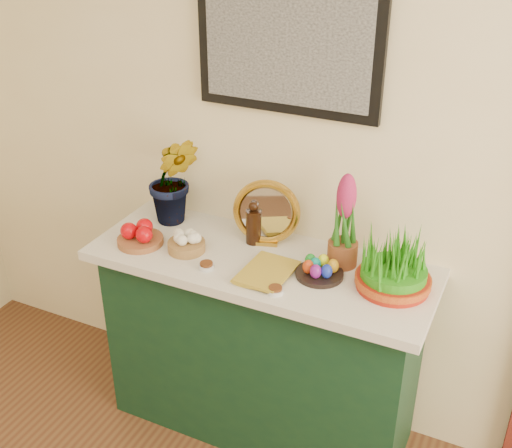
{
  "coord_description": "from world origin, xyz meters",
  "views": [
    {
      "loc": [
        0.69,
        0.01,
        2.23
      ],
      "look_at": [
        -0.23,
        1.95,
        1.07
      ],
      "focal_mm": 45.0,
      "sensor_mm": 36.0,
      "label": 1
    }
  ],
  "objects_px": {
    "mirror": "(266,213)",
    "book": "(246,266)",
    "sideboard": "(261,349)",
    "hyacinth_green": "(173,166)",
    "wheatgrass_sabzeh": "(395,265)"
  },
  "relations": [
    {
      "from": "mirror",
      "to": "book",
      "type": "xyz_separation_m",
      "value": [
        0.02,
        -0.23,
        -0.12
      ]
    },
    {
      "from": "sideboard",
      "to": "hyacinth_green",
      "type": "distance_m",
      "value": 0.88
    },
    {
      "from": "hyacinth_green",
      "to": "wheatgrass_sabzeh",
      "type": "relative_size",
      "value": 1.89
    },
    {
      "from": "hyacinth_green",
      "to": "book",
      "type": "xyz_separation_m",
      "value": [
        0.46,
        -0.23,
        -0.25
      ]
    },
    {
      "from": "mirror",
      "to": "book",
      "type": "bearing_deg",
      "value": -85.44
    },
    {
      "from": "hyacinth_green",
      "to": "book",
      "type": "bearing_deg",
      "value": -50.53
    },
    {
      "from": "sideboard",
      "to": "wheatgrass_sabzeh",
      "type": "xyz_separation_m",
      "value": [
        0.53,
        0.02,
        0.57
      ]
    },
    {
      "from": "sideboard",
      "to": "hyacinth_green",
      "type": "xyz_separation_m",
      "value": [
        -0.48,
        0.13,
        0.73
      ]
    },
    {
      "from": "hyacinth_green",
      "to": "mirror",
      "type": "bearing_deg",
      "value": -23.69
    },
    {
      "from": "hyacinth_green",
      "to": "wheatgrass_sabzeh",
      "type": "bearing_deg",
      "value": -30.17
    },
    {
      "from": "hyacinth_green",
      "to": "sideboard",
      "type": "bearing_deg",
      "value": -38.91
    },
    {
      "from": "wheatgrass_sabzeh",
      "to": "mirror",
      "type": "bearing_deg",
      "value": 169.01
    },
    {
      "from": "sideboard",
      "to": "wheatgrass_sabzeh",
      "type": "bearing_deg",
      "value": 2.07
    },
    {
      "from": "hyacinth_green",
      "to": "mirror",
      "type": "distance_m",
      "value": 0.46
    },
    {
      "from": "book",
      "to": "hyacinth_green",
      "type": "bearing_deg",
      "value": 156.37
    }
  ]
}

